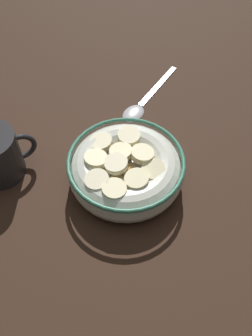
{
  "coord_description": "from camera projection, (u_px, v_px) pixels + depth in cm",
  "views": [
    {
      "loc": [
        -13.51,
        -29.64,
        46.55
      ],
      "look_at": [
        0.0,
        0.0,
        3.0
      ],
      "focal_mm": 39.69,
      "sensor_mm": 36.0,
      "label": 1
    }
  ],
  "objects": [
    {
      "name": "cereal_bowl",
      "position": [
        126.0,
        169.0,
        0.55
      ],
      "size": [
        17.13,
        17.13,
        5.78
      ],
      "color": "beige",
      "rests_on": "ground_plane"
    },
    {
      "name": "spoon",
      "position": [
        140.0,
        105.0,
        0.66
      ],
      "size": [
        15.91,
        11.23,
        0.8
      ],
      "color": "#A5A5AD",
      "rests_on": "ground_plane"
    },
    {
      "name": "ground_plane",
      "position": [
        126.0,
        183.0,
        0.58
      ],
      "size": [
        130.3,
        130.3,
        2.0
      ],
      "primitive_type": "cube",
      "color": "#332116"
    }
  ]
}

